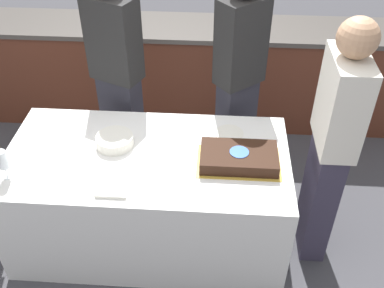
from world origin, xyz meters
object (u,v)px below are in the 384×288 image
(wine_glass, at_px, (2,160))
(person_cutting_cake, at_px, (239,80))
(person_seated_right, at_px, (331,146))
(person_standing_back, at_px, (118,79))
(plate_stack, at_px, (115,141))
(cake, at_px, (239,158))

(wine_glass, bearing_deg, person_cutting_cake, 34.67)
(person_seated_right, xyz_separation_m, person_standing_back, (-1.41, 0.68, 0.00))
(plate_stack, height_order, person_cutting_cake, person_cutting_cake)
(wine_glass, relative_size, person_seated_right, 0.11)
(cake, xyz_separation_m, person_seated_right, (0.54, 0.04, 0.09))
(plate_stack, relative_size, wine_glass, 1.25)
(person_seated_right, bearing_deg, wine_glass, -82.28)
(person_standing_back, bearing_deg, person_seated_right, 178.17)
(plate_stack, xyz_separation_m, wine_glass, (-0.57, -0.34, 0.09))
(plate_stack, relative_size, person_cutting_cake, 0.14)
(person_seated_right, bearing_deg, plate_stack, -93.63)
(wine_glass, height_order, person_cutting_cake, person_cutting_cake)
(wine_glass, bearing_deg, person_seated_right, 7.72)
(cake, bearing_deg, person_cutting_cake, 90.00)
(person_seated_right, height_order, person_standing_back, person_standing_back)
(person_cutting_cake, bearing_deg, wine_glass, -5.46)
(person_seated_right, relative_size, person_standing_back, 1.00)
(person_cutting_cake, relative_size, person_seated_right, 1.02)
(person_cutting_cake, relative_size, person_standing_back, 1.02)
(cake, bearing_deg, person_standing_back, 140.61)
(cake, relative_size, person_cutting_cake, 0.30)
(plate_stack, bearing_deg, cake, -8.82)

